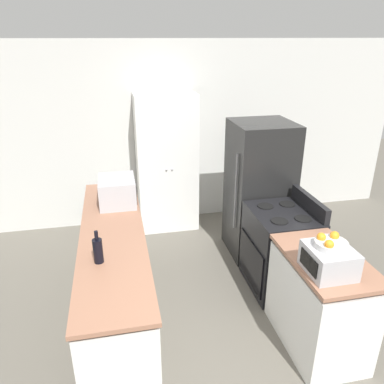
{
  "coord_description": "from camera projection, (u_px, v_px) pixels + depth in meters",
  "views": [
    {
      "loc": [
        -0.78,
        -1.8,
        2.62
      ],
      "look_at": [
        0.0,
        1.88,
        1.05
      ],
      "focal_mm": 35.0,
      "sensor_mm": 36.0,
      "label": 1
    }
  ],
  "objects": [
    {
      "name": "stove",
      "position": [
        280.0,
        249.0,
        4.1
      ],
      "size": [
        0.66,
        0.76,
        1.07
      ],
      "color": "black",
      "rests_on": "ground_plane"
    },
    {
      "name": "counter_left",
      "position": [
        116.0,
        274.0,
        3.72
      ],
      "size": [
        0.6,
        2.61,
        0.91
      ],
      "color": "silver",
      "rests_on": "ground_plane"
    },
    {
      "name": "fruit_bowl",
      "position": [
        330.0,
        243.0,
        2.86
      ],
      "size": [
        0.25,
        0.25,
        0.1
      ],
      "color": "silver",
      "rests_on": "toaster_oven"
    },
    {
      "name": "toaster_oven",
      "position": [
        329.0,
        260.0,
        2.9
      ],
      "size": [
        0.34,
        0.36,
        0.22
      ],
      "color": "#B2B2B7",
      "rests_on": "counter_right"
    },
    {
      "name": "microwave",
      "position": [
        117.0,
        191.0,
        4.1
      ],
      "size": [
        0.4,
        0.47,
        0.29
      ],
      "color": "#B2B2B7",
      "rests_on": "counter_left"
    },
    {
      "name": "wine_bottle",
      "position": [
        98.0,
        250.0,
        3.03
      ],
      "size": [
        0.08,
        0.08,
        0.29
      ],
      "color": "black",
      "rests_on": "counter_left"
    },
    {
      "name": "pantry_cabinet",
      "position": [
        167.0,
        164.0,
        5.25
      ],
      "size": [
        0.83,
        0.5,
        1.93
      ],
      "color": "white",
      "rests_on": "ground_plane"
    },
    {
      "name": "wall_back",
      "position": [
        170.0,
        135.0,
        5.4
      ],
      "size": [
        7.0,
        0.06,
        2.6
      ],
      "color": "silver",
      "rests_on": "ground_plane"
    },
    {
      "name": "counter_right",
      "position": [
        319.0,
        303.0,
        3.31
      ],
      "size": [
        0.6,
        0.96,
        0.91
      ],
      "color": "silver",
      "rests_on": "ground_plane"
    },
    {
      "name": "refrigerator",
      "position": [
        259.0,
        190.0,
        4.66
      ],
      "size": [
        0.73,
        0.72,
        1.7
      ],
      "color": "black",
      "rests_on": "ground_plane"
    }
  ]
}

